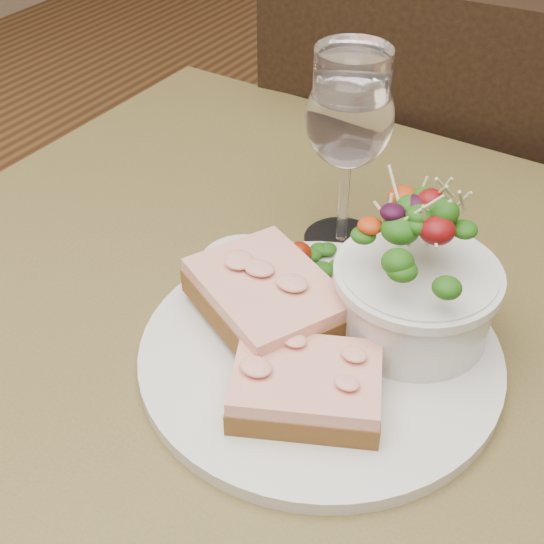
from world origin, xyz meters
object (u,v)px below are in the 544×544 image
Objects in this scene: sandwich_back at (267,297)px; ramekin at (244,274)px; sandwich_front at (306,386)px; chair_far at (417,312)px; wine_glass at (349,124)px; dinner_plate at (320,354)px; salad_bowl at (419,271)px; cafe_table at (280,433)px.

sandwich_back is 0.04m from ramekin.
sandwich_front is 0.13m from ramekin.
chair_far is 0.74m from wine_glass.
dinner_plate is at bearing -67.51° from wine_glass.
salad_bowl reaches higher than ramekin.
chair_far is at bearing 97.99° from wine_glass.
dinner_plate reaches higher than cafe_table.
ramekin is 0.16m from wine_glass.
chair_far is at bearing 93.65° from ramekin.
salad_bowl is 0.73× the size of wine_glass.
sandwich_back is 1.18× the size of salad_bowl.
wine_glass is at bearing 86.42° from sandwich_front.
sandwich_front is 1.01× the size of salad_bowl.
ramekin is 0.37× the size of wine_glass.
wine_glass is (-0.06, 0.15, 0.12)m from dinner_plate.
salad_bowl is (0.03, 0.11, 0.04)m from sandwich_front.
cafe_table is 6.30× the size of salad_bowl.
ramekin is (-0.09, 0.02, 0.03)m from dinner_plate.
sandwich_front is 0.73× the size of wine_glass.
sandwich_back is (-0.05, 0.00, 0.03)m from dinner_plate.
sandwich_back is 0.85× the size of wine_glass.
salad_bowl is at bearing -39.18° from wine_glass.
ramekin is (-0.11, 0.08, 0.00)m from sandwich_front.
sandwich_back is (-0.07, 0.06, 0.01)m from sandwich_front.
dinner_plate is at bearing 13.87° from cafe_table.
sandwich_front is at bearing -106.11° from salad_bowl.
salad_bowl is (0.14, 0.03, 0.04)m from ramekin.
sandwich_back reaches higher than ramekin.
sandwich_front is (0.14, -0.65, 0.48)m from chair_far.
cafe_table is 0.71m from chair_far.
dinner_plate is 2.19× the size of sandwich_front.
dinner_plate is (0.12, -0.60, 0.46)m from chair_far.
chair_far is at bearing 122.70° from sandwich_back.
sandwich_front is at bearing -68.47° from wine_glass.
dinner_plate is at bearing 83.64° from sandwich_front.
chair_far is 0.78m from salad_bowl.
sandwich_back is at bearing 115.82° from sandwich_front.
dinner_plate is 0.10m from salad_bowl.
chair_far is at bearing 107.80° from salad_bowl.
sandwich_front is at bearing -42.32° from cafe_table.
salad_bowl reaches higher than dinner_plate.
chair_far reaches higher than cafe_table.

